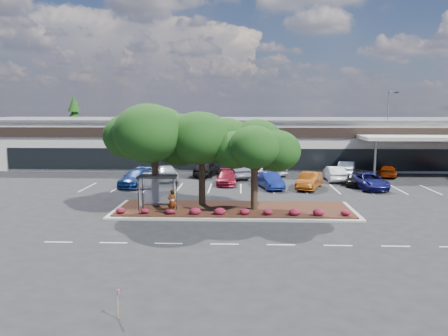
{
  "coord_description": "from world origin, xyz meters",
  "views": [
    {
      "loc": [
        -1.48,
        -27.96,
        7.66
      ],
      "look_at": [
        -2.95,
        8.95,
        2.6
      ],
      "focal_mm": 35.0,
      "sensor_mm": 36.0,
      "label": 1
    }
  ],
  "objects_px": {
    "light_pole": "(388,135)",
    "car_1": "(137,178)",
    "car_0": "(144,180)",
    "survey_stake": "(118,300)"
  },
  "relations": [
    {
      "from": "car_0",
      "to": "light_pole",
      "type": "bearing_deg",
      "value": 13.04
    },
    {
      "from": "light_pole",
      "to": "car_0",
      "type": "height_order",
      "value": "light_pole"
    },
    {
      "from": "light_pole",
      "to": "survey_stake",
      "type": "bearing_deg",
      "value": -119.26
    },
    {
      "from": "light_pole",
      "to": "car_1",
      "type": "xyz_separation_m",
      "value": [
        -28.84,
        -13.52,
        -3.55
      ]
    },
    {
      "from": "car_0",
      "to": "car_1",
      "type": "xyz_separation_m",
      "value": [
        -0.86,
        0.51,
        0.14
      ]
    },
    {
      "from": "light_pole",
      "to": "car_1",
      "type": "bearing_deg",
      "value": -154.88
    },
    {
      "from": "car_0",
      "to": "car_1",
      "type": "distance_m",
      "value": 1.01
    },
    {
      "from": "light_pole",
      "to": "car_0",
      "type": "relative_size",
      "value": 2.42
    },
    {
      "from": "light_pole",
      "to": "car_1",
      "type": "distance_m",
      "value": 32.05
    },
    {
      "from": "survey_stake",
      "to": "car_0",
      "type": "distance_m",
      "value": 27.41
    }
  ]
}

